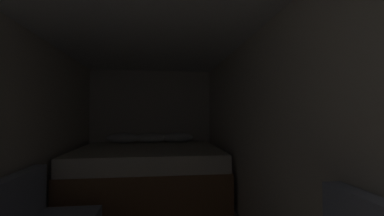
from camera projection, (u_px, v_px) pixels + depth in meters
The scene contains 5 objects.
wall_back at pixel (151, 125), 4.78m from camera, with size 2.37×0.05×2.09m, color beige.
wall_left at pixel (5, 138), 2.15m from camera, with size 0.05×4.96×2.09m, color beige.
wall_right at pixel (262, 135), 2.45m from camera, with size 0.05×4.96×2.09m, color beige.
ceiling_slab at pixel (142, 22), 2.33m from camera, with size 2.37×4.96×0.05m, color white.
bed at pixel (149, 171), 3.83m from camera, with size 2.15×1.77×0.91m.
Camera 1 is at (0.17, -0.66, 1.24)m, focal length 23.27 mm.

